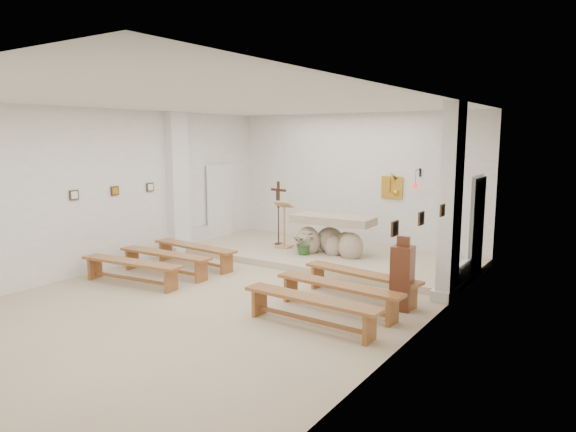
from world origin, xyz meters
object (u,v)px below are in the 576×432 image
Objects in this scene: altar at (332,238)px; bench_right_third at (311,305)px; bench_right_second at (338,290)px; crucifix_stand at (278,208)px; bench_right_front at (361,278)px; bench_left_third at (131,267)px; bench_left_second at (165,258)px; lectern at (284,224)px; bench_left_front at (194,250)px; donation_pedestal at (402,277)px.

altar is 4.43m from bench_right_third.
crucifix_stand is at bearing 140.80° from bench_right_second.
bench_right_front is 1.01× the size of bench_right_third.
altar reaches higher than bench_left_third.
altar is 0.85× the size of bench_left_second.
lectern reaches higher than bench_right_second.
bench_left_third is at bearing -86.68° from bench_left_front.
lectern is 0.51× the size of bench_right_second.
bench_right_second is at bearing 5.22° from bench_left_third.
bench_right_front is (1.86, -2.25, -0.17)m from altar.
altar is 0.85× the size of bench_right_second.
bench_right_front is at bearing 3.32° from bench_left_front.
altar is 0.85× the size of bench_right_front.
bench_left_front is (-2.27, -2.25, -0.17)m from altar.
bench_left_front is at bearing 158.32° from bench_right_third.
altar is 0.85× the size of bench_left_third.
donation_pedestal is 1.11m from bench_right_second.
crucifix_stand reaches higher than bench_left_second.
donation_pedestal is 0.54× the size of bench_right_front.
bench_right_front is 1.01× the size of bench_left_second.
bench_right_second is 1.01× the size of bench_right_third.
altar is 1.35m from lectern.
bench_right_third is at bearing -82.67° from bench_right_front.
bench_right_front is (3.20, -2.20, -0.37)m from lectern.
bench_right_third is at bearing -68.11° from altar.
crucifix_stand is 0.70× the size of bench_left_front.
bench_right_front is 4.50m from bench_left_third.
crucifix_stand reaches higher than altar.
bench_right_front is 1.00× the size of bench_right_second.
lectern is 3.25m from bench_left_second.
altar is at bearing -2.52° from lectern.
lectern reaches higher than bench_right_third.
bench_right_front is (-0.84, 0.18, -0.19)m from donation_pedestal.
lectern is 0.73× the size of crucifix_stand.
altar is 1.57× the size of donation_pedestal.
bench_right_second is (0.00, -0.88, 0.00)m from bench_right_front.
bench_left_second is 4.23m from bench_right_third.
bench_left_front is at bearing -117.65° from lectern.
lectern reaches higher than bench_left_third.
bench_left_front and bench_right_third have the same top height.
altar is at bearing 136.97° from bench_right_front.
altar is at bearing 51.46° from bench_left_second.
bench_left_third is 4.14m from bench_right_third.
bench_left_second is at bearing -128.97° from altar.
lectern is 3.90m from bench_right_front.
bench_right_second is 4.23m from bench_left_third.
bench_right_second is (4.14, 0.00, 0.00)m from bench_left_second.
bench_right_third is (4.14, -0.88, 0.00)m from bench_left_second.
altar is at bearing 133.54° from donation_pedestal.
bench_left_second is 1.00× the size of bench_right_second.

